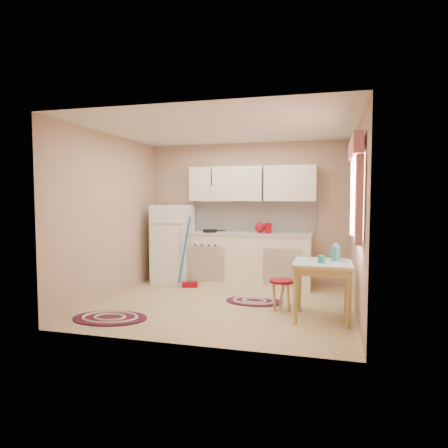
{
  "coord_description": "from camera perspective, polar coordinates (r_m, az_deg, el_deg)",
  "views": [
    {
      "loc": [
        1.44,
        -5.44,
        1.55
      ],
      "look_at": [
        -0.06,
        0.25,
        1.14
      ],
      "focal_mm": 32.0,
      "sensor_mm": 36.0,
      "label": 1
    }
  ],
  "objects": [
    {
      "name": "room_shell",
      "position": [
        5.82,
        2.02,
        4.41
      ],
      "size": [
        3.64,
        3.6,
        2.52
      ],
      "color": "tan",
      "rests_on": "ground"
    },
    {
      "name": "fridge",
      "position": [
        7.27,
        -7.3,
        -2.78
      ],
      "size": [
        0.65,
        0.6,
        1.4
      ],
      "primitive_type": "cube",
      "color": "white",
      "rests_on": "ground"
    },
    {
      "name": "broom",
      "position": [
        6.8,
        -4.92,
        -4.08
      ],
      "size": [
        0.3,
        0.19,
        1.2
      ],
      "primitive_type": null,
      "rotation": [
        0.0,
        0.0,
        0.29
      ],
      "color": "#1C6EB2",
      "rests_on": "ground"
    },
    {
      "name": "base_cabinets",
      "position": [
        6.97,
        3.04,
        -5.2
      ],
      "size": [
        2.25,
        0.6,
        0.88
      ],
      "primitive_type": "cube",
      "color": "white",
      "rests_on": "ground"
    },
    {
      "name": "countertop",
      "position": [
        6.91,
        3.05,
        -1.44
      ],
      "size": [
        2.27,
        0.62,
        0.04
      ],
      "primitive_type": "cube",
      "color": "#B1B0A8",
      "rests_on": "base_cabinets"
    },
    {
      "name": "frying_pan",
      "position": [
        7.01,
        -2.02,
        -0.99
      ],
      "size": [
        0.31,
        0.31,
        0.05
      ],
      "primitive_type": "cylinder",
      "rotation": [
        0.0,
        0.0,
        0.25
      ],
      "color": "black",
      "rests_on": "countertop"
    },
    {
      "name": "red_kettle",
      "position": [
        6.86,
        5.16,
        -0.51
      ],
      "size": [
        0.24,
        0.23,
        0.19
      ],
      "primitive_type": null,
      "rotation": [
        0.0,
        0.0,
        0.32
      ],
      "color": "maroon",
      "rests_on": "countertop"
    },
    {
      "name": "red_canister",
      "position": [
        6.84,
        6.36,
        -0.68
      ],
      "size": [
        0.12,
        0.12,
        0.16
      ],
      "primitive_type": "cylinder",
      "rotation": [
        0.0,
        0.0,
        -0.07
      ],
      "color": "maroon",
      "rests_on": "countertop"
    },
    {
      "name": "table",
      "position": [
        5.27,
        13.83,
        -9.21
      ],
      "size": [
        0.72,
        0.72,
        0.72
      ],
      "primitive_type": "cube",
      "color": "tan",
      "rests_on": "ground"
    },
    {
      "name": "stool",
      "position": [
        5.57,
        8.22,
        -10.0
      ],
      "size": [
        0.35,
        0.35,
        0.42
      ],
      "primitive_type": "cylinder",
      "rotation": [
        0.0,
        0.0,
        0.05
      ],
      "color": "maroon",
      "rests_on": "ground"
    },
    {
      "name": "coffee_pot",
      "position": [
        5.3,
        15.69,
        -3.81
      ],
      "size": [
        0.13,
        0.11,
        0.26
      ],
      "primitive_type": null,
      "rotation": [
        0.0,
        0.0,
        0.0
      ],
      "color": "teal",
      "rests_on": "table"
    },
    {
      "name": "mug",
      "position": [
        5.09,
        13.8,
        -4.97
      ],
      "size": [
        0.1,
        0.1,
        0.1
      ],
      "primitive_type": "cylinder",
      "rotation": [
        0.0,
        0.0,
        -0.17
      ],
      "color": "teal",
      "rests_on": "table"
    },
    {
      "name": "rug_center",
      "position": [
        6.0,
        4.34,
        -10.95
      ],
      "size": [
        0.85,
        0.58,
        0.02
      ],
      "primitive_type": null,
      "rotation": [
        0.0,
        0.0,
        0.02
      ],
      "color": "maroon",
      "rests_on": "ground"
    },
    {
      "name": "rug_left",
      "position": [
        5.4,
        -15.99,
        -12.79
      ],
      "size": [
        1.03,
        0.76,
        0.02
      ],
      "primitive_type": null,
      "rotation": [
        0.0,
        0.0,
        0.14
      ],
      "color": "maroon",
      "rests_on": "ground"
    }
  ]
}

